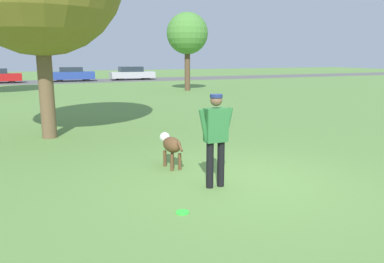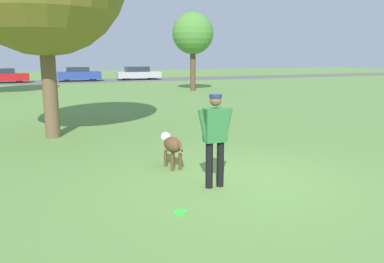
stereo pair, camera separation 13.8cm
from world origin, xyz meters
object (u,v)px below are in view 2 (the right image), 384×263
(tree_far_right, at_px, (193,34))
(parked_car_blue, at_px, (79,74))
(dog, at_px, (171,145))
(parked_car_silver, at_px, (138,73))
(frisbee, at_px, (180,212))
(parked_car_red, at_px, (3,76))
(person, at_px, (215,133))

(tree_far_right, distance_m, parked_car_blue, 15.13)
(dog, height_order, tree_far_right, tree_far_right)
(parked_car_blue, distance_m, parked_car_silver, 5.78)
(frisbee, bearing_deg, parked_car_red, 97.96)
(person, bearing_deg, parked_car_red, 101.56)
(tree_far_right, height_order, parked_car_silver, tree_far_right)
(dog, xyz_separation_m, parked_car_blue, (1.31, 30.17, 0.19))
(dog, distance_m, tree_far_right, 18.60)
(tree_far_right, relative_size, parked_car_blue, 1.29)
(dog, bearing_deg, tree_far_right, -27.70)
(person, distance_m, dog, 1.57)
(parked_car_red, bearing_deg, parked_car_silver, -1.01)
(tree_far_right, bearing_deg, person, -111.53)
(person, xyz_separation_m, parked_car_blue, (1.01, 31.63, -0.31))
(parked_car_red, relative_size, parked_car_blue, 1.06)
(parked_car_silver, bearing_deg, tree_far_right, -86.81)
(frisbee, height_order, parked_car_blue, parked_car_blue)
(frisbee, distance_m, parked_car_blue, 32.52)
(person, xyz_separation_m, frisbee, (-0.98, -0.83, -0.98))
(tree_far_right, bearing_deg, frisbee, -113.20)
(parked_car_red, bearing_deg, parked_car_blue, -1.19)
(parked_car_silver, bearing_deg, parked_car_blue, -178.31)
(person, distance_m, parked_car_silver, 32.36)
(dog, xyz_separation_m, tree_far_right, (7.47, 16.71, 3.32))
(tree_far_right, xyz_separation_m, parked_car_red, (-12.69, 13.49, -3.17))
(dog, relative_size, parked_car_red, 0.23)
(tree_far_right, bearing_deg, dog, -114.08)
(frisbee, bearing_deg, dog, 73.55)
(dog, xyz_separation_m, parked_car_red, (-5.22, 30.20, 0.16))
(person, bearing_deg, frisbee, -137.98)
(frisbee, bearing_deg, parked_car_silver, 76.55)
(person, xyz_separation_m, tree_far_right, (7.17, 18.17, 2.82))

